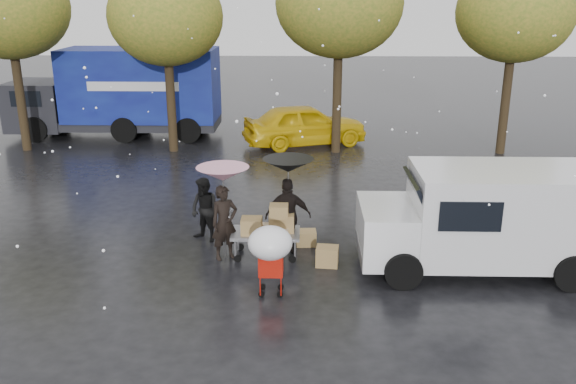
{
  "coord_description": "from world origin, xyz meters",
  "views": [
    {
      "loc": [
        1.33,
        -11.81,
        5.63
      ],
      "look_at": [
        0.98,
        1.0,
        1.39
      ],
      "focal_mm": 38.0,
      "sensor_mm": 36.0,
      "label": 1
    }
  ],
  "objects_px": {
    "person_pink": "(225,223)",
    "blue_truck": "(121,93)",
    "person_black": "(288,216)",
    "shopping_cart": "(270,247)",
    "yellow_taxi": "(305,125)",
    "vendor_cart": "(269,226)",
    "white_van": "(486,217)"
  },
  "relations": [
    {
      "from": "shopping_cart",
      "to": "white_van",
      "type": "relative_size",
      "value": 0.3
    },
    {
      "from": "vendor_cart",
      "to": "white_van",
      "type": "relative_size",
      "value": 0.31
    },
    {
      "from": "person_black",
      "to": "blue_truck",
      "type": "relative_size",
      "value": 0.21
    },
    {
      "from": "yellow_taxi",
      "to": "vendor_cart",
      "type": "bearing_deg",
      "value": 156.21
    },
    {
      "from": "vendor_cart",
      "to": "white_van",
      "type": "bearing_deg",
      "value": -6.28
    },
    {
      "from": "person_pink",
      "to": "vendor_cart",
      "type": "height_order",
      "value": "person_pink"
    },
    {
      "from": "person_black",
      "to": "white_van",
      "type": "bearing_deg",
      "value": 165.87
    },
    {
      "from": "vendor_cart",
      "to": "shopping_cart",
      "type": "height_order",
      "value": "shopping_cart"
    },
    {
      "from": "yellow_taxi",
      "to": "person_pink",
      "type": "bearing_deg",
      "value": 151.04
    },
    {
      "from": "vendor_cart",
      "to": "person_pink",
      "type": "bearing_deg",
      "value": -173.7
    },
    {
      "from": "person_black",
      "to": "shopping_cart",
      "type": "xyz_separation_m",
      "value": [
        -0.28,
        -2.15,
        0.19
      ]
    },
    {
      "from": "person_black",
      "to": "person_pink",
      "type": "bearing_deg",
      "value": 10.15
    },
    {
      "from": "white_van",
      "to": "yellow_taxi",
      "type": "relative_size",
      "value": 1.05
    },
    {
      "from": "person_black",
      "to": "blue_truck",
      "type": "bearing_deg",
      "value": -62.75
    },
    {
      "from": "person_black",
      "to": "white_van",
      "type": "relative_size",
      "value": 0.36
    },
    {
      "from": "shopping_cart",
      "to": "yellow_taxi",
      "type": "bearing_deg",
      "value": 86.98
    },
    {
      "from": "person_pink",
      "to": "blue_truck",
      "type": "height_order",
      "value": "blue_truck"
    },
    {
      "from": "yellow_taxi",
      "to": "blue_truck",
      "type": "bearing_deg",
      "value": 59.92
    },
    {
      "from": "vendor_cart",
      "to": "shopping_cart",
      "type": "relative_size",
      "value": 1.04
    },
    {
      "from": "vendor_cart",
      "to": "yellow_taxi",
      "type": "relative_size",
      "value": 0.33
    },
    {
      "from": "person_pink",
      "to": "blue_truck",
      "type": "bearing_deg",
      "value": 85.14
    },
    {
      "from": "person_black",
      "to": "vendor_cart",
      "type": "height_order",
      "value": "person_black"
    },
    {
      "from": "vendor_cart",
      "to": "shopping_cart",
      "type": "bearing_deg",
      "value": -86.15
    },
    {
      "from": "person_black",
      "to": "blue_truck",
      "type": "height_order",
      "value": "blue_truck"
    },
    {
      "from": "person_pink",
      "to": "white_van",
      "type": "bearing_deg",
      "value": -34.23
    },
    {
      "from": "person_black",
      "to": "shopping_cart",
      "type": "bearing_deg",
      "value": 78.61
    },
    {
      "from": "blue_truck",
      "to": "person_pink",
      "type": "bearing_deg",
      "value": -64.7
    },
    {
      "from": "shopping_cart",
      "to": "blue_truck",
      "type": "bearing_deg",
      "value": 116.14
    },
    {
      "from": "person_black",
      "to": "shopping_cart",
      "type": "height_order",
      "value": "person_black"
    },
    {
      "from": "vendor_cart",
      "to": "yellow_taxi",
      "type": "xyz_separation_m",
      "value": [
        0.78,
        10.4,
        0.07
      ]
    },
    {
      "from": "person_pink",
      "to": "vendor_cart",
      "type": "distance_m",
      "value": 0.98
    },
    {
      "from": "person_pink",
      "to": "yellow_taxi",
      "type": "xyz_separation_m",
      "value": [
        1.75,
        10.51,
        -0.04
      ]
    }
  ]
}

